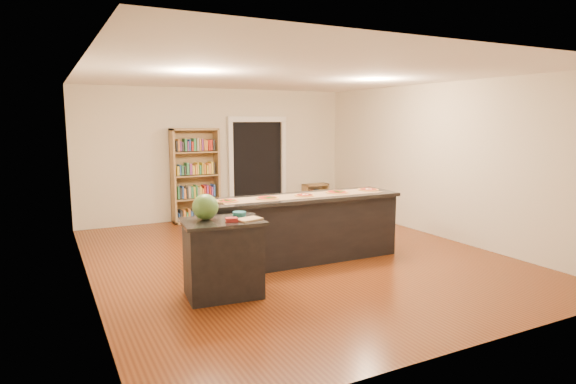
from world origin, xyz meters
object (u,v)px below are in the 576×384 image
kitchen_island (303,228)px  watermelon (205,207)px  bookshelf (195,175)px  side_counter (223,258)px  low_shelf (315,197)px  waste_bin (223,213)px

kitchen_island → watermelon: bearing=-155.1°
kitchen_island → bookshelf: bearing=101.3°
side_counter → low_shelf: size_ratio=1.55×
bookshelf → watermelon: size_ratio=6.27×
side_counter → watermelon: 0.66m
side_counter → bookshelf: bearing=83.8°
low_shelf → waste_bin: size_ratio=1.83×
low_shelf → watermelon: size_ratio=1.98×
kitchen_island → watermelon: (-1.78, -0.79, 0.60)m
bookshelf → watermelon: 4.46m
kitchen_island → low_shelf: size_ratio=4.90×
kitchen_island → waste_bin: (-0.10, 3.34, -0.33)m
side_counter → bookshelf: (0.97, 4.41, 0.50)m
waste_bin → low_shelf: bearing=5.1°
low_shelf → kitchen_island: bearing=-123.1°
kitchen_island → low_shelf: 4.25m
waste_bin → watermelon: (-1.69, -4.13, 0.93)m
waste_bin → bookshelf: bearing=162.1°
side_counter → kitchen_island: bearing=35.2°
side_counter → bookshelf: size_ratio=0.49×
bookshelf → waste_bin: 0.99m
kitchen_island → waste_bin: size_ratio=8.94×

